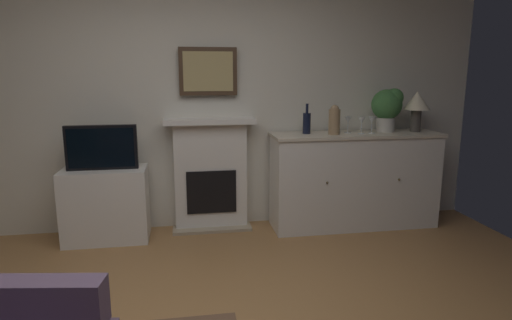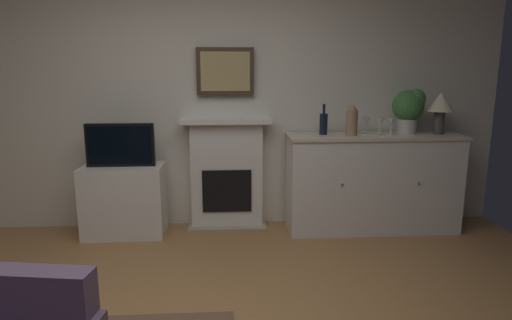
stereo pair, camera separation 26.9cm
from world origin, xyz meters
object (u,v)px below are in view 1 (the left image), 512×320
Objects in this scene: sideboard_cabinet at (354,180)px; wine_glass_left at (348,121)px; framed_picture at (208,71)px; table_lamp at (417,104)px; potted_plant_small at (388,106)px; wine_glass_center at (362,121)px; fireplace_unit at (211,174)px; wine_bottle at (307,123)px; wine_glass_right at (372,121)px; vase_decorative at (334,120)px; tv_set at (102,148)px; tv_cabinet at (106,205)px.

sideboard_cabinet is 0.60m from wine_glass_left.
framed_picture reaches higher than table_lamp.
table_lamp is 0.29m from potted_plant_small.
wine_glass_center is at bearing -63.39° from sideboard_cabinet.
wine_bottle is (0.93, -0.14, 0.51)m from fireplace_unit.
wine_glass_left is 0.23m from wine_glass_right.
potted_plant_small is (1.76, -0.18, -0.34)m from framed_picture.
vase_decorative is at bearing -179.35° from wine_glass_right.
wine_glass_left is at bearing 21.53° from vase_decorative.
framed_picture is 1.20m from tv_set.
sideboard_cabinet is 2.40m from tv_cabinet.
fireplace_unit is 1.77× the size of tv_set.
tv_set is (-2.42, 0.05, -0.19)m from wine_glass_center.
wine_glass_left reaches higher than tv_set.
framed_picture is at bearing 90.00° from fireplace_unit.
wine_glass_right reaches higher than fireplace_unit.
table_lamp reaches higher than wine_glass_center.
sideboard_cabinet is 3.88× the size of potted_plant_small.
framed_picture reaches higher than wine_bottle.
potted_plant_small is (2.73, 0.05, 0.33)m from tv_set.
framed_picture is 1.56m from tv_cabinet.
vase_decorative is (-0.87, -0.05, -0.14)m from table_lamp.
framed_picture is 3.33× the size of wine_glass_center.
vase_decorative is 2.28m from tv_cabinet.
vase_decorative is (-0.25, -0.05, 0.61)m from sideboard_cabinet.
wine_glass_center is 1.00× the size of wine_glass_right.
wine_glass_left is 0.18m from vase_decorative.
wine_glass_center and wine_glass_right have the same top height.
potted_plant_small is at bearing -5.76° from framed_picture.
fireplace_unit is 1.43m from sideboard_cabinet.
fireplace_unit reaches higher than tv_set.
framed_picture is at bearing 174.24° from potted_plant_small.
potted_plant_small is (0.83, 0.01, 0.15)m from wine_bottle.
wine_glass_right is 0.59× the size of vase_decorative.
sideboard_cabinet is at bearing -172.34° from potted_plant_small.
table_lamp is at bearing -2.05° from wine_bottle.
potted_plant_small is at bearing 0.37° from wine_bottle.
fireplace_unit is 2.16m from table_lamp.
potted_plant_small reaches higher than tv_cabinet.
fireplace_unit is 1.44m from wine_glass_left.
table_lamp is at bearing 5.38° from wine_glass_center.
wine_bottle is at bearing 177.95° from table_lamp.
table_lamp is 1.42× the size of vase_decorative.
fireplace_unit is 1.88m from potted_plant_small.
wine_glass_center is at bearing -161.84° from potted_plant_small.
tv_cabinet is 1.21× the size of tv_set.
wine_glass_center is 0.11m from wine_glass_right.
table_lamp reaches higher than tv_cabinet.
tv_set is (-2.31, -0.02, -0.19)m from wine_glass_left.
wine_glass_center is 0.27m from vase_decorative.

